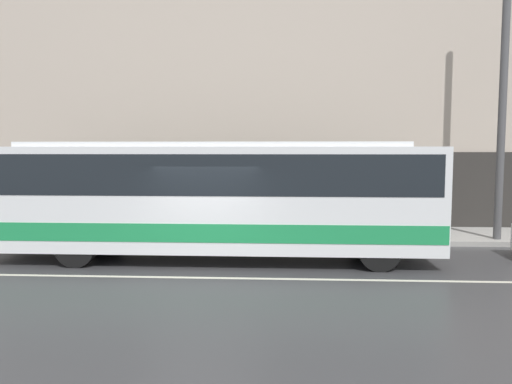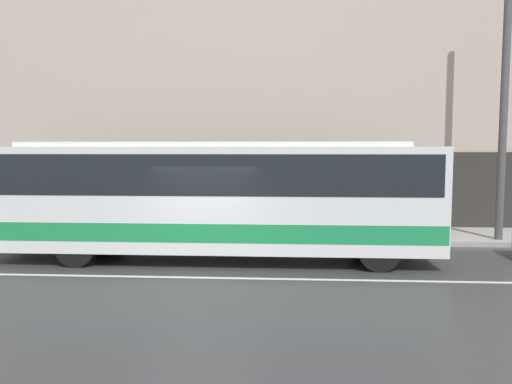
# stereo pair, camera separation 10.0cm
# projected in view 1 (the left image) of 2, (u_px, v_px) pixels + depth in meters

# --- Properties ---
(ground_plane) EXTENTS (60.00, 60.00, 0.00)m
(ground_plane) POSITION_uv_depth(u_px,v_px,m) (201.00, 278.00, 11.30)
(ground_plane) COLOR #38383A
(sidewalk) EXTENTS (60.00, 2.90, 0.15)m
(sidewalk) POSITION_uv_depth(u_px,v_px,m) (228.00, 234.00, 16.72)
(sidewalk) COLOR #A09E99
(sidewalk) RESTS_ON ground_plane
(building_facade) EXTENTS (60.00, 0.35, 12.31)m
(building_facade) POSITION_uv_depth(u_px,v_px,m) (232.00, 64.00, 17.79)
(building_facade) COLOR #B7A899
(building_facade) RESTS_ON ground_plane
(lane_stripe) EXTENTS (54.00, 0.14, 0.01)m
(lane_stripe) POSITION_uv_depth(u_px,v_px,m) (201.00, 278.00, 11.30)
(lane_stripe) COLOR beige
(lane_stripe) RESTS_ON ground_plane
(transit_bus) EXTENTS (11.43, 2.51, 3.09)m
(transit_bus) POSITION_uv_depth(u_px,v_px,m) (215.00, 194.00, 13.09)
(transit_bus) COLOR white
(transit_bus) RESTS_ON ground_plane
(utility_pole_near) EXTENTS (0.23, 0.23, 8.89)m
(utility_pole_near) POSITION_uv_depth(u_px,v_px,m) (503.00, 93.00, 14.94)
(utility_pole_near) COLOR #4C4C4F
(utility_pole_near) RESTS_ON sidewalk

